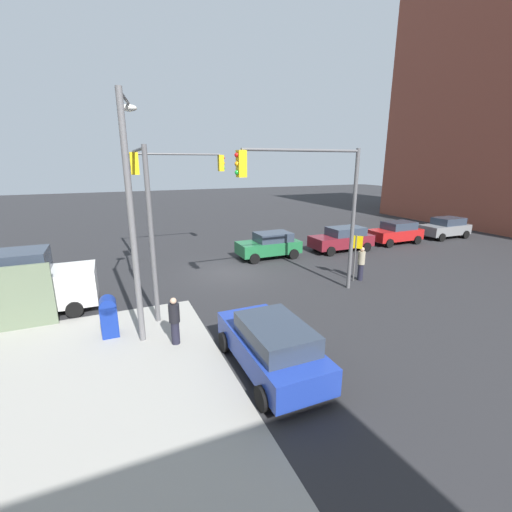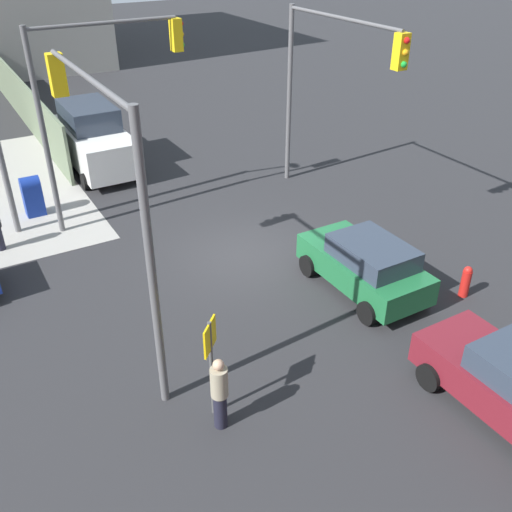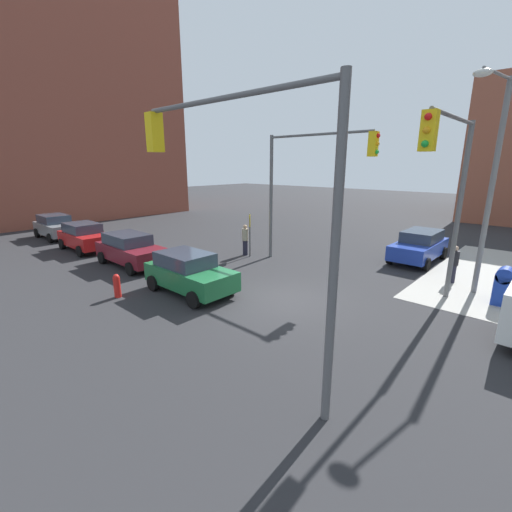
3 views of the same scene
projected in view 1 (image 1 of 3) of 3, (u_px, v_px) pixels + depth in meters
ground_plane at (230, 273)px, 18.91m from camera, size 120.00×120.00×0.00m
traffic_signal_nw_corner at (313, 193)px, 14.56m from camera, size 5.86×0.36×6.50m
traffic_signal_se_corner at (170, 183)px, 20.81m from camera, size 5.94×0.36×6.50m
traffic_signal_ne_corner at (143, 196)px, 13.64m from camera, size 0.36×4.95×6.50m
street_lamp_corner at (131, 202)px, 10.89m from camera, size 0.78×2.65×8.00m
warning_sign_two_way at (355, 250)px, 17.22m from camera, size 0.48×0.48×2.40m
mailbox_blue at (109, 315)px, 11.91m from camera, size 0.56×0.64×1.43m
fire_hydrant at (277, 241)px, 24.42m from camera, size 0.26×0.26×0.94m
coupe_maroon at (342, 239)px, 23.46m from camera, size 4.33×2.02×1.62m
hatchback_green at (270, 245)px, 21.71m from camera, size 3.94×2.02×1.62m
hatchback_gray at (445, 227)px, 27.51m from camera, size 3.98×2.02×1.62m
coupe_red at (396, 232)px, 25.62m from camera, size 3.97×2.02×1.62m
sedan_blue at (271, 345)px, 9.82m from camera, size 2.02×4.36×1.62m
van_white_delivery at (18, 285)px, 13.37m from camera, size 5.40×2.32×2.62m
pedestrian_crossing at (361, 263)px, 17.53m from camera, size 0.36×0.36×1.76m
pedestrian_waiting at (175, 320)px, 11.32m from camera, size 0.36×0.36×1.65m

